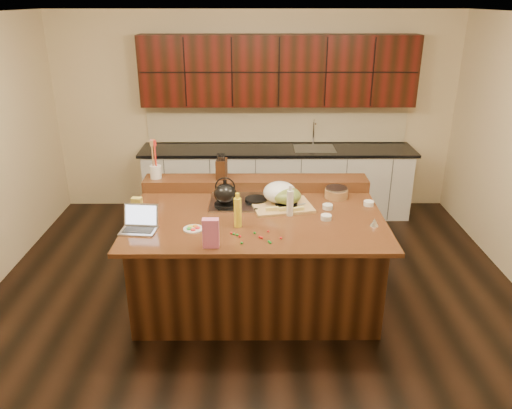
{
  "coord_description": "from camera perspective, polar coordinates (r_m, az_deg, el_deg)",
  "views": [
    {
      "loc": [
        -0.02,
        -4.35,
        2.83
      ],
      "look_at": [
        0.0,
        0.05,
        1.0
      ],
      "focal_mm": 35.0,
      "sensor_mm": 36.0,
      "label": 1
    }
  ],
  "objects": [
    {
      "name": "room",
      "position": [
        4.6,
        0.0,
        3.79
      ],
      "size": [
        5.52,
        5.02,
        2.72
      ],
      "color": "black",
      "rests_on": "ground"
    },
    {
      "name": "island",
      "position": [
        4.95,
        0.0,
        -5.96
      ],
      "size": [
        2.4,
        1.6,
        0.92
      ],
      "color": "black",
      "rests_on": "ground"
    },
    {
      "name": "back_ledge",
      "position": [
        5.38,
        -0.03,
        2.46
      ],
      "size": [
        2.4,
        0.3,
        0.12
      ],
      "primitive_type": "cube",
      "color": "black",
      "rests_on": "island"
    },
    {
      "name": "cooktop",
      "position": [
        5.02,
        -0.01,
        0.42
      ],
      "size": [
        0.92,
        0.52,
        0.05
      ],
      "color": "gray",
      "rests_on": "island"
    },
    {
      "name": "back_counter",
      "position": [
        6.84,
        2.47,
        6.88
      ],
      "size": [
        3.7,
        0.66,
        2.4
      ],
      "color": "silver",
      "rests_on": "ground"
    },
    {
      "name": "kettle",
      "position": [
        4.86,
        -3.54,
        1.25
      ],
      "size": [
        0.29,
        0.29,
        0.2
      ],
      "primitive_type": "ellipsoid",
      "rotation": [
        0.0,
        0.0,
        -0.36
      ],
      "color": "black",
      "rests_on": "cooktop"
    },
    {
      "name": "green_bowl",
      "position": [
        4.87,
        3.53,
        1.01
      ],
      "size": [
        0.31,
        0.31,
        0.16
      ],
      "primitive_type": "ellipsoid",
      "rotation": [
        0.0,
        0.0,
        0.08
      ],
      "color": "#5D6D2B",
      "rests_on": "cooktop"
    },
    {
      "name": "laptop",
      "position": [
        4.55,
        -13.16,
        -2.1
      ],
      "size": [
        0.33,
        0.27,
        0.22
      ],
      "rotation": [
        0.0,
        0.0,
        -0.1
      ],
      "color": "#B7B7BC",
      "rests_on": "island"
    },
    {
      "name": "oil_bottle",
      "position": [
        4.45,
        -2.1,
        -0.92
      ],
      "size": [
        0.07,
        0.07,
        0.27
      ],
      "primitive_type": "cylinder",
      "rotation": [
        0.0,
        0.0,
        -0.03
      ],
      "color": "yellow",
      "rests_on": "island"
    },
    {
      "name": "vinegar_bottle",
      "position": [
        4.69,
        3.91,
        0.17
      ],
      "size": [
        0.08,
        0.08,
        0.25
      ],
      "primitive_type": "cylinder",
      "rotation": [
        0.0,
        0.0,
        -0.29
      ],
      "color": "silver",
      "rests_on": "island"
    },
    {
      "name": "wooden_tray",
      "position": [
        4.93,
        2.8,
        1.04
      ],
      "size": [
        0.64,
        0.52,
        0.23
      ],
      "rotation": [
        0.0,
        0.0,
        0.21
      ],
      "color": "tan",
      "rests_on": "island"
    },
    {
      "name": "ramekin_a",
      "position": [
        4.68,
        8.02,
        -1.45
      ],
      "size": [
        0.11,
        0.11,
        0.04
      ],
      "primitive_type": "cylinder",
      "rotation": [
        0.0,
        0.0,
        -0.15
      ],
      "color": "white",
      "rests_on": "island"
    },
    {
      "name": "ramekin_b",
      "position": [
        4.92,
        8.18,
        -0.25
      ],
      "size": [
        0.11,
        0.11,
        0.04
      ],
      "primitive_type": "cylinder",
      "rotation": [
        0.0,
        0.0,
        0.12
      ],
      "color": "white",
      "rests_on": "island"
    },
    {
      "name": "ramekin_c",
      "position": [
        5.07,
        12.76,
        0.14
      ],
      "size": [
        0.11,
        0.11,
        0.04
      ],
      "primitive_type": "cylinder",
      "rotation": [
        0.0,
        0.0,
        0.1
      ],
      "color": "white",
      "rests_on": "island"
    },
    {
      "name": "strainer_bowl",
      "position": [
        5.2,
        9.16,
        1.26
      ],
      "size": [
        0.3,
        0.3,
        0.09
      ],
      "primitive_type": "cylinder",
      "rotation": [
        0.0,
        0.0,
        -0.32
      ],
      "color": "#996B3F",
      "rests_on": "island"
    },
    {
      "name": "kitchen_timer",
      "position": [
        4.63,
        13.37,
        -1.98
      ],
      "size": [
        0.09,
        0.09,
        0.07
      ],
      "primitive_type": "cone",
      "rotation": [
        0.0,
        0.0,
        -0.2
      ],
      "color": "silver",
      "rests_on": "island"
    },
    {
      "name": "pink_bag",
      "position": [
        4.11,
        -5.19,
        -3.27
      ],
      "size": [
        0.13,
        0.07,
        0.25
      ],
      "primitive_type": "cube",
      "rotation": [
        0.0,
        0.0,
        0.01
      ],
      "color": "#D96695",
      "rests_on": "island"
    },
    {
      "name": "candy_plate",
      "position": [
        4.48,
        -7.18,
        -2.79
      ],
      "size": [
        0.2,
        0.2,
        0.01
      ],
      "primitive_type": "cylinder",
      "rotation": [
        0.0,
        0.0,
        0.1
      ],
      "color": "white",
      "rests_on": "island"
    },
    {
      "name": "package_box",
      "position": [
        4.95,
        -13.45,
        0.04
      ],
      "size": [
        0.1,
        0.08,
        0.13
      ],
      "primitive_type": "cube",
      "rotation": [
        0.0,
        0.0,
        -0.16
      ],
      "color": "gold",
      "rests_on": "island"
    },
    {
      "name": "utensil_crock",
      "position": [
        5.44,
        -11.39,
        3.68
      ],
      "size": [
        0.12,
        0.12,
        0.14
      ],
      "primitive_type": "cylinder",
      "rotation": [
        0.0,
        0.0,
        0.02
      ],
      "color": "white",
      "rests_on": "back_ledge"
    },
    {
      "name": "knife_block",
      "position": [
        5.34,
        -3.95,
        4.1
      ],
      "size": [
        0.12,
        0.18,
        0.21
      ],
      "primitive_type": "cube",
      "rotation": [
        0.0,
        0.0,
        -0.1
      ],
      "color": "black",
      "rests_on": "back_ledge"
    },
    {
      "name": "gumdrop_0",
      "position": [
        4.29,
        0.41,
        -3.72
      ],
      "size": [
        0.02,
        0.02,
        0.02
      ],
      "primitive_type": "ellipsoid",
      "color": "red",
      "rests_on": "island"
    },
    {
      "name": "gumdrop_1",
      "position": [
        4.35,
        -2.55,
        -3.38
      ],
      "size": [
        0.02,
        0.02,
        0.02
      ],
      "primitive_type": "ellipsoid",
      "color": "#198C26",
      "rests_on": "island"
    },
    {
      "name": "gumdrop_2",
      "position": [
        4.3,
        -1.85,
        -3.65
      ],
      "size": [
        0.02,
        0.02,
        0.02
      ],
      "primitive_type": "ellipsoid",
      "color": "red",
      "rests_on": "island"
    },
    {
      "name": "gumdrop_3",
      "position": [
        4.19,
        -1.65,
        -4.41
      ],
      "size": [
        0.02,
        0.02,
        0.02
      ],
      "primitive_type": "ellipsoid",
      "color": "#198C26",
      "rests_on": "island"
    },
    {
      "name": "gumdrop_4",
      "position": [
        4.28,
        0.66,
        -3.82
      ],
      "size": [
        0.02,
        0.02,
        0.02
      ],
      "primitive_type": "ellipsoid",
      "color": "red",
      "rests_on": "island"
    },
    {
      "name": "gumdrop_5",
      "position": [
        4.19,
        1.65,
        -4.39
      ],
      "size": [
        0.02,
        0.02,
        0.02
      ],
      "primitive_type": "ellipsoid",
      "color": "#198C26",
      "rests_on": "island"
    },
    {
      "name": "gumdrop_6",
      "position": [
        4.39,
        1.42,
        -3.08
      ],
      "size": [
        0.02,
        0.02,
        0.02
      ],
      "primitive_type": "ellipsoid",
      "color": "red",
      "rests_on": "island"
    },
    {
      "name": "gumdrop_7",
      "position": [
        4.36,
        -0.16,
        -3.25
      ],
      "size": [
        0.02,
        0.02,
        0.02
      ],
      "primitive_type": "ellipsoid",
      "color": "#198C26",
      "rests_on": "island"
    },
    {
      "name": "gumdrop_8",
      "position": [
        4.36,
        -2.85,
        -3.28
      ],
      "size": [
        0.02,
        0.02,
        0.02
      ],
      "primitive_type": "ellipsoid",
      "color": "red",
      "rests_on": "island"
    },
    {
      "name": "gumdrop_9",
      "position": [
        4.33,
        -2.16,
        -3.49
      ],
      "size": [
        0.02,
        0.02,
        0.02
      ],
      "primitive_type": "ellipsoid",
      "color": "#198C26",
      "rests_on": "island"
    },
    {
      "name": "gumdrop_10",
      "position": [
        4.27,
        2.86,
        -3.85
      ],
      "size": [
        0.02,
        0.02,
        0.02
      ],
      "primitive_type": "ellipsoid",
      "color": "red",
      "rests_on": "island"
    },
    {
      "name": "gumdrop_11",
      "position": [
        4.21,
        1.49,
        -4.24
      ],
      "size": [
        0.02,
        0.02,
        0.02
      ],
      "primitive_type": "ellipsoid",
      "color": "#198C26",
      "rests_on": "island"
    }
  ]
}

